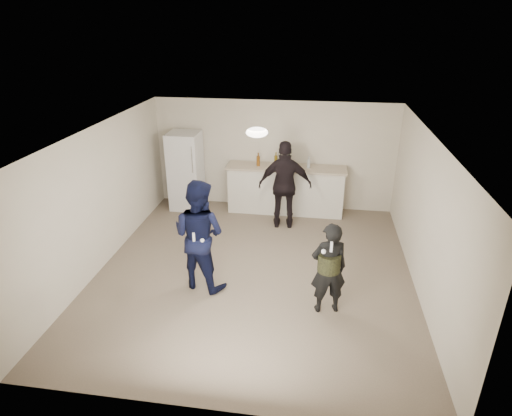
# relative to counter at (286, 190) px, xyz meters

# --- Properties ---
(floor) EXTENTS (6.00, 6.00, 0.00)m
(floor) POSITION_rel_counter_xyz_m (-0.32, -2.67, -0.53)
(floor) COLOR #6B5B4C
(floor) RESTS_ON ground
(ceiling) EXTENTS (6.00, 6.00, 0.00)m
(ceiling) POSITION_rel_counter_xyz_m (-0.32, -2.67, 1.98)
(ceiling) COLOR silver
(ceiling) RESTS_ON wall_back
(wall_back) EXTENTS (6.00, 0.00, 6.00)m
(wall_back) POSITION_rel_counter_xyz_m (-0.32, 0.33, 0.72)
(wall_back) COLOR beige
(wall_back) RESTS_ON floor
(wall_front) EXTENTS (6.00, 0.00, 6.00)m
(wall_front) POSITION_rel_counter_xyz_m (-0.32, -5.67, 0.72)
(wall_front) COLOR beige
(wall_front) RESTS_ON floor
(wall_left) EXTENTS (0.00, 6.00, 6.00)m
(wall_left) POSITION_rel_counter_xyz_m (-3.07, -2.67, 0.72)
(wall_left) COLOR beige
(wall_left) RESTS_ON floor
(wall_right) EXTENTS (0.00, 6.00, 6.00)m
(wall_right) POSITION_rel_counter_xyz_m (2.43, -2.67, 0.72)
(wall_right) COLOR beige
(wall_right) RESTS_ON floor
(counter) EXTENTS (2.60, 0.56, 1.05)m
(counter) POSITION_rel_counter_xyz_m (0.00, 0.00, 0.00)
(counter) COLOR silver
(counter) RESTS_ON floor
(counter_top) EXTENTS (2.68, 0.64, 0.04)m
(counter_top) POSITION_rel_counter_xyz_m (0.00, 0.00, 0.55)
(counter_top) COLOR #C0B095
(counter_top) RESTS_ON counter
(fridge) EXTENTS (0.70, 0.70, 1.80)m
(fridge) POSITION_rel_counter_xyz_m (-2.32, -0.07, 0.38)
(fridge) COLOR white
(fridge) RESTS_ON floor
(fridge_handle) EXTENTS (0.02, 0.02, 0.60)m
(fridge_handle) POSITION_rel_counter_xyz_m (-2.04, -0.44, 0.78)
(fridge_handle) COLOR silver
(fridge_handle) RESTS_ON fridge
(ceiling_dome) EXTENTS (0.36, 0.36, 0.16)m
(ceiling_dome) POSITION_rel_counter_xyz_m (-0.32, -2.37, 1.93)
(ceiling_dome) COLOR white
(ceiling_dome) RESTS_ON ceiling
(shaker) EXTENTS (0.08, 0.08, 0.17)m
(shaker) POSITION_rel_counter_xyz_m (-0.22, 0.02, 0.65)
(shaker) COLOR #ACACB1
(shaker) RESTS_ON counter_top
(man) EXTENTS (1.09, 0.96, 1.88)m
(man) POSITION_rel_counter_xyz_m (-1.14, -3.19, 0.41)
(man) COLOR #0E133C
(man) RESTS_ON floor
(woman) EXTENTS (0.61, 0.48, 1.49)m
(woman) POSITION_rel_counter_xyz_m (0.94, -3.59, 0.22)
(woman) COLOR black
(woman) RESTS_ON floor
(camo_shorts) EXTENTS (0.34, 0.34, 0.28)m
(camo_shorts) POSITION_rel_counter_xyz_m (0.94, -3.59, 0.32)
(camo_shorts) COLOR #333919
(camo_shorts) RESTS_ON woman
(spectator) EXTENTS (1.14, 0.55, 1.89)m
(spectator) POSITION_rel_counter_xyz_m (0.04, -0.77, 0.42)
(spectator) COLOR black
(spectator) RESTS_ON floor
(remote_man) EXTENTS (0.04, 0.04, 0.15)m
(remote_man) POSITION_rel_counter_xyz_m (-1.14, -3.47, 0.53)
(remote_man) COLOR silver
(remote_man) RESTS_ON man
(nunchuk_man) EXTENTS (0.07, 0.07, 0.07)m
(nunchuk_man) POSITION_rel_counter_xyz_m (-1.02, -3.44, 0.45)
(nunchuk_man) COLOR white
(nunchuk_man) RESTS_ON man
(remote_woman) EXTENTS (0.04, 0.04, 0.15)m
(remote_woman) POSITION_rel_counter_xyz_m (0.94, -3.84, 0.72)
(remote_woman) COLOR silver
(remote_woman) RESTS_ON woman
(nunchuk_woman) EXTENTS (0.07, 0.07, 0.07)m
(nunchuk_woman) POSITION_rel_counter_xyz_m (0.84, -3.81, 0.62)
(nunchuk_woman) COLOR white
(nunchuk_woman) RESTS_ON woman
(bottle_cluster) EXTENTS (1.20, 0.38, 0.26)m
(bottle_cluster) POSITION_rel_counter_xyz_m (-0.13, 0.00, 0.68)
(bottle_cluster) COLOR #174D16
(bottle_cluster) RESTS_ON counter_top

